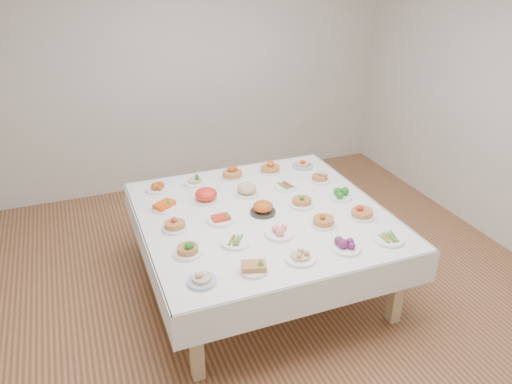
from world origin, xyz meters
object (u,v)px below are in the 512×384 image
object	(u,v)px
display_table	(262,220)
dish_0	(202,277)
dish_12	(263,208)
dish_24	(303,163)

from	to	relation	value
display_table	dish_0	world-z (taller)	dish_0
dish_0	dish_12	bearing A→B (deg)	44.92
display_table	dish_0	xyz separation A→B (m)	(-0.74, -0.75, 0.11)
dish_12	dish_24	distance (m)	1.06
dish_0	dish_24	world-z (taller)	dish_24
dish_0	dish_24	size ratio (longest dim) A/B	0.93
dish_12	dish_24	bearing A→B (deg)	45.47
display_table	dish_24	distance (m)	1.06
dish_0	dish_24	distance (m)	2.11
dish_12	dish_24	xyz separation A→B (m)	(0.74, 0.76, -0.01)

